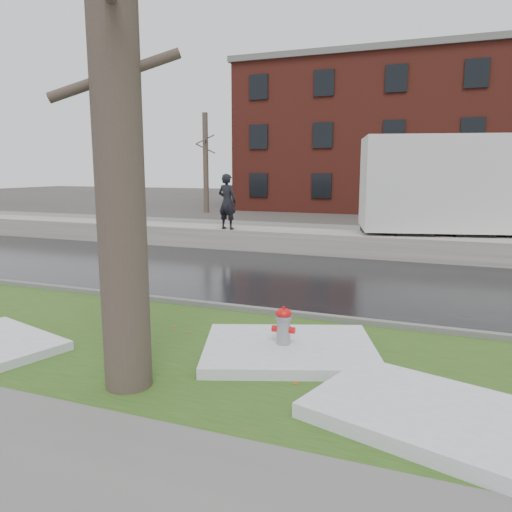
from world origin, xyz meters
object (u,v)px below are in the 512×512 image
at_px(worker, 227,202).
at_px(fire_hydrant, 284,328).
at_px(box_truck, 495,193).
at_px(tree, 115,82).

bearing_deg(worker, fire_hydrant, 129.68).
bearing_deg(box_truck, tree, -125.25).
height_order(tree, worker, tree).
xyz_separation_m(tree, box_truck, (5.14, 13.28, -1.80)).
bearing_deg(worker, tree, 118.37).
bearing_deg(worker, box_truck, -154.66).
bearing_deg(box_truck, fire_hydrant, -121.56).
distance_m(tree, box_truck, 14.36).
xyz_separation_m(fire_hydrant, tree, (-1.54, -1.85, 3.45)).
bearing_deg(fire_hydrant, box_truck, 69.31).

